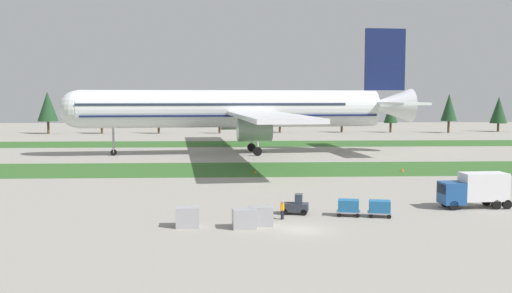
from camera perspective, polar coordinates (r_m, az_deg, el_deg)
The scene contains 15 objects.
ground_plane at distance 49.36m, azimuth 4.60°, elevation -8.25°, with size 400.00×400.00×0.00m, color gray.
grass_strip_near at distance 89.44m, azimuth 1.38°, elevation -2.26°, with size 320.00×17.95×0.01m, color #336028.
grass_strip_far at distance 137.01m, azimuth 0.04°, elevation 0.27°, with size 320.00×17.95×0.01m, color #336028.
airliner at distance 112.72m, azimuth -1.39°, elevation 3.79°, with size 69.49×85.72×24.88m.
baggage_tug at distance 55.52m, azimuth 3.95°, elevation -5.90°, with size 2.81×1.80×1.97m.
cargo_dolly_lead at distance 55.28m, azimuth 9.17°, elevation -5.89°, with size 2.46×1.91×1.55m.
cargo_dolly_second at distance 55.36m, azimuth 12.19°, elevation -5.92°, with size 2.46×1.91×1.55m.
catering_truck at distance 62.40m, azimuth 20.91°, elevation -3.95°, with size 7.08×2.71×3.58m.
ground_crew_marshaller at distance 53.12m, azimuth 2.64°, elevation -6.24°, with size 0.37×0.47×1.74m.
uld_container_0 at distance 50.48m, azimuth -6.83°, elevation -6.96°, with size 2.00×1.60×1.74m, color #A3A3A8.
uld_container_1 at distance 50.65m, azimuth 0.53°, elevation -6.91°, with size 2.00×1.60×1.70m, color #A3A3A8.
uld_container_2 at distance 49.67m, azimuth -1.18°, elevation -7.17°, with size 2.00×1.60×1.66m, color #A3A3A8.
taxiway_marker_0 at distance 84.62m, azimuth -0.07°, elevation -2.51°, with size 0.44×0.44×0.49m, color orange.
taxiway_marker_1 at distance 89.40m, azimuth 14.34°, elevation -2.23°, with size 0.44×0.44×0.58m, color orange.
distant_tree_line at distance 177.34m, azimuth -1.27°, elevation 3.60°, with size 166.86×10.42×12.79m.
Camera 1 is at (-5.97, -47.67, 11.30)m, focal length 40.25 mm.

